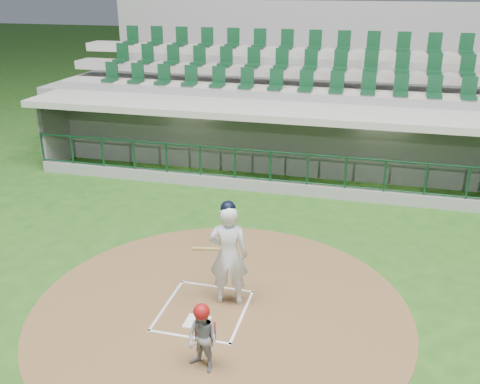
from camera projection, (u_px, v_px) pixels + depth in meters
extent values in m
plane|color=#214D16|center=(209.00, 302.00, 10.39)|extent=(120.00, 120.00, 0.00)
cylinder|color=brown|center=(221.00, 310.00, 10.14)|extent=(7.20, 7.20, 0.01)
cube|color=white|center=(197.00, 322.00, 9.76)|extent=(0.43, 0.43, 0.02)
cube|color=silver|center=(167.00, 304.00, 10.29)|extent=(0.05, 1.80, 0.01)
cube|color=white|center=(242.00, 316.00, 9.94)|extent=(0.05, 1.80, 0.01)
cube|color=silver|center=(217.00, 287.00, 10.88)|extent=(1.55, 0.05, 0.01)
cube|color=white|center=(189.00, 337.00, 9.35)|extent=(1.55, 0.05, 0.01)
cube|color=slate|center=(279.00, 191.00, 17.34)|extent=(15.00, 3.00, 0.10)
cube|color=gray|center=(289.00, 136.00, 18.26)|extent=(15.00, 0.20, 2.70)
cube|color=#ADAA99|center=(289.00, 130.00, 18.06)|extent=(13.50, 0.04, 0.90)
cube|color=slate|center=(68.00, 134.00, 18.57)|extent=(0.20, 3.00, 2.70)
cube|color=#A49E94|center=(280.00, 106.00, 16.06)|extent=(15.40, 3.50, 0.20)
cube|color=gray|center=(270.00, 188.00, 15.69)|extent=(15.00, 0.15, 0.40)
cube|color=black|center=(271.00, 136.00, 15.10)|extent=(15.00, 0.01, 0.95)
cube|color=brown|center=(285.00, 172.00, 18.18)|extent=(12.75, 0.40, 0.45)
cube|color=white|center=(189.00, 103.00, 17.03)|extent=(1.30, 0.35, 0.04)
cube|color=white|center=(382.00, 114.00, 15.63)|extent=(1.30, 0.35, 0.04)
imported|color=#AE2012|center=(123.00, 146.00, 18.94)|extent=(1.11, 0.70, 1.65)
imported|color=#9C1110|center=(207.00, 147.00, 18.44)|extent=(1.20, 0.67, 1.93)
imported|color=#9D1710|center=(324.00, 160.00, 17.63)|extent=(0.85, 0.64, 1.57)
imported|color=#B1131C|center=(446.00, 170.00, 16.50)|extent=(1.67, 1.11, 1.73)
cube|color=gray|center=(297.00, 116.00, 19.63)|extent=(17.00, 6.50, 2.50)
cube|color=#A39D93|center=(291.00, 93.00, 17.86)|extent=(16.60, 0.95, 0.30)
cube|color=gray|center=(296.00, 72.00, 18.51)|extent=(16.60, 0.95, 0.30)
cube|color=#9E9A8F|center=(301.00, 52.00, 19.16)|extent=(16.60, 0.95, 0.30)
cube|color=gray|center=(311.00, 65.00, 22.13)|extent=(17.00, 0.25, 5.05)
imported|color=silver|center=(229.00, 255.00, 10.02)|extent=(0.81, 0.59, 2.04)
sphere|color=black|center=(228.00, 208.00, 9.67)|extent=(0.28, 0.28, 0.28)
cylinder|color=#9D8448|center=(212.00, 249.00, 9.78)|extent=(0.58, 0.79, 0.39)
imported|color=gray|center=(202.00, 339.00, 8.39)|extent=(0.67, 0.61, 1.13)
sphere|color=maroon|center=(202.00, 312.00, 8.20)|extent=(0.26, 0.26, 0.26)
cube|color=maroon|center=(205.00, 332.00, 8.51)|extent=(0.32, 0.10, 0.35)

